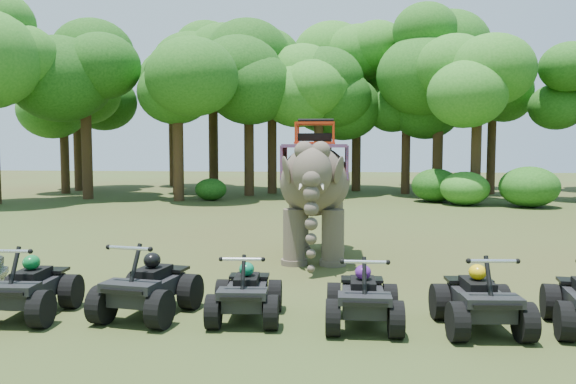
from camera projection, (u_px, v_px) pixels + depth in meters
name	position (u px, v px, depth m)	size (l,w,h in m)	color
ground	(282.00, 294.00, 10.91)	(110.00, 110.00, 0.00)	#47381E
elephant	(315.00, 189.00, 14.37)	(1.87, 4.26, 3.58)	brown
atv_0	(27.00, 280.00, 9.41)	(1.24, 1.70, 1.26)	black
atv_1	(148.00, 278.00, 9.46)	(1.28, 1.76, 1.30)	black
atv_2	(246.00, 285.00, 9.26)	(1.13, 1.55, 1.15)	black
atv_3	(363.00, 290.00, 8.92)	(1.16, 1.59, 1.18)	black
atv_4	(480.00, 291.00, 8.73)	(1.22, 1.67, 1.24)	black
tree_0	(325.00, 128.00, 33.84)	(5.61, 5.61, 8.02)	#195114
tree_1	(406.00, 130.00, 34.26)	(5.49, 5.49, 7.84)	#195114
tree_2	(477.00, 131.00, 28.80)	(5.20, 5.20, 7.43)	#195114
tree_26	(86.00, 117.00, 30.73)	(6.35, 6.35, 9.07)	#195114
tree_27	(178.00, 119.00, 29.60)	(6.05, 6.05, 8.65)	#195114
tree_28	(249.00, 116.00, 32.99)	(6.57, 6.57, 9.39)	#195114
tree_29	(319.00, 127.00, 32.73)	(5.64, 5.64, 8.05)	#195114
tree_30	(328.00, 125.00, 38.51)	(6.14, 6.14, 8.77)	#195114
tree_32	(492.00, 136.00, 33.97)	(4.93, 4.93, 7.04)	#195114
tree_33	(357.00, 118.00, 36.42)	(6.67, 6.67, 9.53)	#195114
tree_34	(176.00, 126.00, 34.25)	(5.82, 5.82, 8.31)	#195114
tree_35	(439.00, 128.00, 39.48)	(5.92, 5.92, 8.46)	#195114
tree_36	(173.00, 129.00, 40.86)	(5.88, 5.88, 8.40)	#195114
tree_37	(213.00, 109.00, 37.36)	(7.58, 7.58, 10.83)	#195114
tree_38	(438.00, 110.00, 32.54)	(7.00, 7.00, 10.00)	#195114
tree_39	(77.00, 123.00, 36.63)	(6.22, 6.22, 8.89)	#195114
tree_40	(272.00, 120.00, 34.58)	(6.31, 6.31, 9.02)	#195114
tree_41	(64.00, 133.00, 34.52)	(5.26, 5.26, 7.52)	#195114
tree_42	(82.00, 133.00, 38.82)	(5.43, 5.43, 7.75)	#195114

